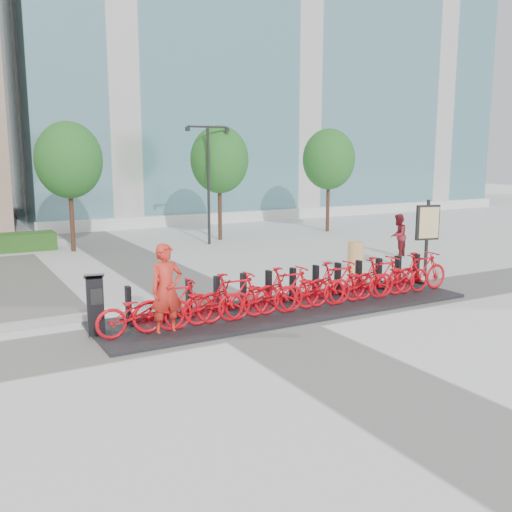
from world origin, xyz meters
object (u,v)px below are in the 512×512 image
worker_red (167,290)px  map_sign (428,226)px  construction_barrel (356,257)px  bike_0 (141,311)px  pedestrian (398,235)px  kiosk (95,305)px

worker_red → map_sign: bearing=5.8°
construction_barrel → bike_0: bearing=-158.2°
worker_red → construction_barrel: size_ratio=1.99×
worker_red → construction_barrel: (7.81, 3.42, -0.49)m
pedestrian → construction_barrel: pedestrian is taller
construction_barrel → pedestrian: bearing=24.3°
construction_barrel → map_sign: size_ratio=0.41×
kiosk → map_sign: size_ratio=0.55×
kiosk → worker_red: bearing=-13.3°
construction_barrel → kiosk: bearing=-162.8°
worker_red → pedestrian: (10.99, 4.86, -0.18)m
worker_red → map_sign: 9.50m
bike_0 → kiosk: kiosk is taller
kiosk → bike_0: bearing=-21.6°
bike_0 → kiosk: size_ratio=1.45×
pedestrian → bike_0: bearing=-5.7°
bike_0 → pedestrian: 12.48m
pedestrian → map_sign: bearing=33.1°
bike_0 → map_sign: 10.04m
bike_0 → map_sign: map_sign is taller
pedestrian → construction_barrel: size_ratio=1.63×
bike_0 → construction_barrel: 8.99m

